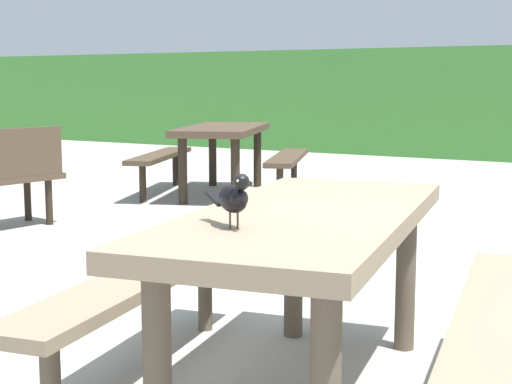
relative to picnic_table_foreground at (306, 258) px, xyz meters
name	(u,v)px	position (x,y,z in m)	size (l,w,h in m)	color
picnic_table_foreground	(306,258)	(0.00, 0.00, 0.00)	(1.95, 1.98, 0.74)	#84725B
bird_grackle	(234,197)	(-0.03, -0.45, 0.29)	(0.26, 0.17, 0.18)	black
picnic_table_mid_left	(223,143)	(-3.20, 4.43, 0.00)	(2.18, 2.20, 0.74)	#473828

